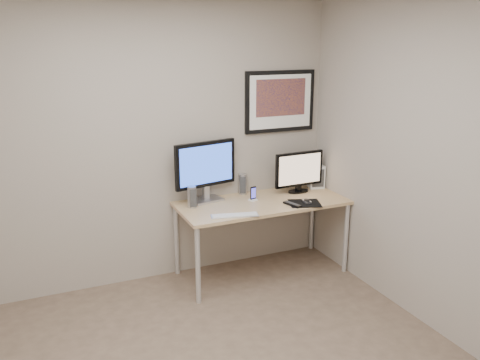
{
  "coord_description": "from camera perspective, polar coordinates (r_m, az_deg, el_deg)",
  "views": [
    {
      "loc": [
        -1.04,
        -2.74,
        2.23
      ],
      "look_at": [
        0.66,
        1.1,
        1.05
      ],
      "focal_mm": 38.0,
      "sensor_mm": 36.0,
      "label": 1
    }
  ],
  "objects": [
    {
      "name": "framed_art",
      "position": [
        5.06,
        4.52,
        8.8
      ],
      "size": [
        0.75,
        0.04,
        0.6
      ],
      "color": "black",
      "rests_on": "room"
    },
    {
      "name": "phone_dock",
      "position": [
        4.81,
        1.49,
        -1.54
      ],
      "size": [
        0.08,
        0.08,
        0.14
      ],
      "primitive_type": "cube",
      "rotation": [
        0.0,
        0.0,
        0.25
      ],
      "color": "black",
      "rests_on": "desk"
    },
    {
      "name": "monitor_tv",
      "position": [
        5.07,
        6.65,
        1.02
      ],
      "size": [
        0.53,
        0.13,
        0.41
      ],
      "rotation": [
        0.0,
        0.0,
        0.04
      ],
      "color": "black",
      "rests_on": "desk"
    },
    {
      "name": "speaker_left",
      "position": [
        4.63,
        -5.43,
        -1.92
      ],
      "size": [
        0.08,
        0.08,
        0.2
      ],
      "primitive_type": "cylinder",
      "rotation": [
        0.0,
        0.0,
        -0.02
      ],
      "color": "#AFAEB3",
      "rests_on": "desk"
    },
    {
      "name": "monitor_large",
      "position": [
        4.75,
        -3.9,
        1.29
      ],
      "size": [
        0.62,
        0.25,
        0.57
      ],
      "rotation": [
        0.0,
        0.0,
        0.19
      ],
      "color": "#AFAEB3",
      "rests_on": "desk"
    },
    {
      "name": "room",
      "position": [
        3.4,
        -5.76,
        5.74
      ],
      "size": [
        3.6,
        3.6,
        3.6
      ],
      "color": "white",
      "rests_on": "ground"
    },
    {
      "name": "keyboard",
      "position": [
        4.42,
        -0.6,
        -3.99
      ],
      "size": [
        0.43,
        0.2,
        0.01
      ],
      "primitive_type": "cube",
      "rotation": [
        0.0,
        0.0,
        -0.23
      ],
      "color": "silver",
      "rests_on": "desk"
    },
    {
      "name": "desk",
      "position": [
        4.83,
        2.48,
        -3.18
      ],
      "size": [
        1.6,
        0.7,
        0.73
      ],
      "color": "#A2894E",
      "rests_on": "floor"
    },
    {
      "name": "mousepad",
      "position": [
        4.79,
        7.28,
        -2.61
      ],
      "size": [
        0.36,
        0.34,
        0.0
      ],
      "primitive_type": "cube",
      "rotation": [
        0.0,
        0.0,
        -0.35
      ],
      "color": "black",
      "rests_on": "desk"
    },
    {
      "name": "mouse",
      "position": [
        4.81,
        7.52,
        -2.32
      ],
      "size": [
        0.07,
        0.1,
        0.03
      ],
      "primitive_type": "ellipsoid",
      "rotation": [
        0.0,
        0.0,
        -0.19
      ],
      "color": "black",
      "rests_on": "mousepad"
    },
    {
      "name": "fan_unit",
      "position": [
        5.27,
        8.57,
        0.36
      ],
      "size": [
        0.17,
        0.14,
        0.23
      ],
      "primitive_type": "cube",
      "rotation": [
        0.0,
        0.0,
        -0.21
      ],
      "color": "silver",
      "rests_on": "desk"
    },
    {
      "name": "speaker_right",
      "position": [
        5.01,
        0.31,
        -0.46
      ],
      "size": [
        0.11,
        0.11,
        0.2
      ],
      "primitive_type": "cylinder",
      "rotation": [
        0.0,
        0.0,
        -0.41
      ],
      "color": "#AFAEB3",
      "rests_on": "desk"
    },
    {
      "name": "remote",
      "position": [
        4.72,
        5.87,
        -2.72
      ],
      "size": [
        0.1,
        0.2,
        0.02
      ],
      "primitive_type": "cube",
      "rotation": [
        0.0,
        0.0,
        0.28
      ],
      "color": "black",
      "rests_on": "desk"
    }
  ]
}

